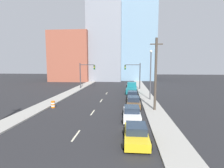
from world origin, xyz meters
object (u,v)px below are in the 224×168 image
at_px(traffic_signal_left, 84,72).
at_px(utility_pole_right_mid, 156,74).
at_px(traffic_barrel, 53,104).
at_px(sedan_white, 132,113).
at_px(sedan_yellow, 136,134).
at_px(sedan_brown, 133,102).
at_px(street_lamp, 151,72).
at_px(pickup_truck_teal, 132,89).
at_px(sedan_silver, 131,85).
at_px(sedan_black, 132,96).
at_px(traffic_signal_right, 136,73).

distance_m(traffic_signal_left, utility_pole_right_mid, 24.32).
xyz_separation_m(traffic_barrel, sedan_white, (10.96, -4.12, 0.19)).
bearing_deg(traffic_signal_left, sedan_yellow, -68.50).
height_order(traffic_signal_left, sedan_brown, traffic_signal_left).
bearing_deg(street_lamp, sedan_yellow, -100.79).
distance_m(traffic_signal_left, sedan_white, 26.16).
relative_size(traffic_barrel, sedan_brown, 0.21).
distance_m(street_lamp, pickup_truck_teal, 9.09).
distance_m(pickup_truck_teal, sedan_silver, 7.18).
relative_size(traffic_barrel, pickup_truck_teal, 0.15).
bearing_deg(sedan_brown, street_lamp, 59.52).
distance_m(utility_pole_right_mid, sedan_black, 8.69).
height_order(traffic_barrel, sedan_white, sedan_white).
bearing_deg(sedan_silver, pickup_truck_teal, -90.98).
height_order(traffic_signal_right, sedan_white, traffic_signal_right).
distance_m(sedan_yellow, sedan_brown, 11.30).
bearing_deg(sedan_white, pickup_truck_teal, 87.64).
bearing_deg(utility_pole_right_mid, sedan_white, -129.61).
height_order(utility_pole_right_mid, sedan_white, utility_pole_right_mid).
bearing_deg(traffic_signal_right, traffic_barrel, -122.69).
bearing_deg(traffic_signal_right, sedan_silver, 120.02).
height_order(sedan_brown, sedan_black, sedan_brown).
relative_size(utility_pole_right_mid, pickup_truck_teal, 1.47).
relative_size(sedan_yellow, sedan_black, 1.01).
xyz_separation_m(street_lamp, sedan_black, (-2.96, 0.36, -4.20)).
relative_size(traffic_barrel, sedan_silver, 0.20).
relative_size(sedan_yellow, sedan_white, 0.94).
height_order(street_lamp, sedan_brown, street_lamp).
distance_m(street_lamp, sedan_black, 5.15).
bearing_deg(sedan_silver, street_lamp, -80.30).
bearing_deg(traffic_signal_right, traffic_signal_left, 180.00).
bearing_deg(sedan_white, sedan_brown, 85.18).
bearing_deg(utility_pole_right_mid, sedan_silver, 97.45).
relative_size(sedan_white, sedan_brown, 1.02).
bearing_deg(traffic_signal_right, pickup_truck_teal, -100.75).
xyz_separation_m(traffic_signal_right, sedan_white, (-1.39, -23.37, -3.42)).
xyz_separation_m(traffic_signal_left, sedan_yellow, (11.47, -29.11, -3.44)).
xyz_separation_m(sedan_white, sedan_silver, (0.28, 25.29, 0.02)).
distance_m(sedan_yellow, pickup_truck_teal, 23.86).
bearing_deg(sedan_yellow, sedan_black, 88.99).
bearing_deg(traffic_signal_left, traffic_signal_right, 0.00).
bearing_deg(sedan_brown, sedan_white, -93.30).
relative_size(traffic_signal_left, pickup_truck_teal, 0.99).
height_order(traffic_barrel, sedan_black, sedan_black).
bearing_deg(traffic_barrel, sedan_silver, 62.04).
bearing_deg(traffic_barrel, traffic_signal_right, 57.31).
height_order(utility_pole_right_mid, sedan_brown, utility_pole_right_mid).
bearing_deg(utility_pole_right_mid, traffic_signal_right, 94.97).
bearing_deg(street_lamp, traffic_barrel, -155.92).
bearing_deg(street_lamp, sedan_silver, 101.60).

